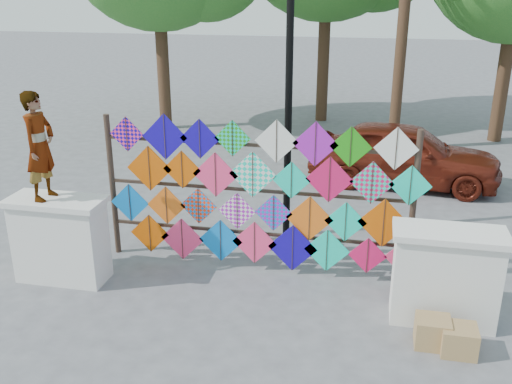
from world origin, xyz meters
TOP-DOWN VIEW (x-y plane):
  - ground at (0.00, 0.00)m, footprint 80.00×80.00m
  - parapet_left at (-2.70, -0.20)m, footprint 1.40×0.65m
  - parapet_right at (2.70, -0.20)m, footprint 1.40×0.65m
  - kite_rack at (0.10, 0.73)m, footprint 4.93×0.24m
  - vendor_woman at (-2.83, -0.20)m, footprint 0.39×0.58m
  - sedan at (2.36, 5.21)m, footprint 4.15×1.97m
  - lamppost at (0.30, 2.00)m, footprint 0.28×0.28m
  - cardboard_box_near at (2.55, -0.80)m, footprint 0.41×0.37m
  - cardboard_box_far at (2.84, -0.89)m, footprint 0.41×0.38m

SIDE VIEW (x-z plane):
  - ground at x=0.00m, z-range 0.00..0.00m
  - cardboard_box_far at x=2.84m, z-range 0.00..0.35m
  - cardboard_box_near at x=2.55m, z-range 0.00..0.37m
  - parapet_left at x=-2.70m, z-range 0.01..1.29m
  - parapet_right at x=2.70m, z-range 0.01..1.29m
  - sedan at x=2.36m, z-range 0.00..1.37m
  - kite_rack at x=0.10m, z-range 0.02..2.39m
  - vendor_woman at x=-2.83m, z-range 1.28..2.81m
  - lamppost at x=0.30m, z-range 0.46..4.92m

